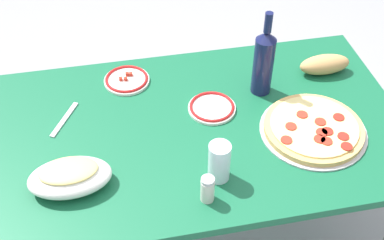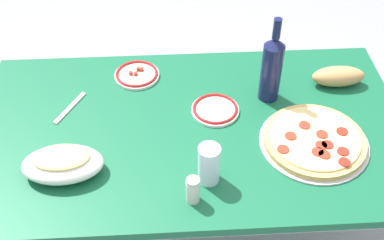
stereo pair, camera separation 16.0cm
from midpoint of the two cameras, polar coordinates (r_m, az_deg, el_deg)
dining_table at (r=1.71m, az=-2.68°, el=-3.82°), size 1.40×0.80×0.74m
pepperoni_pizza at (r=1.63m, az=11.00°, el=-1.09°), size 0.34×0.34×0.03m
baked_pasta_dish at (r=1.49m, az=-16.83°, el=-6.31°), size 0.24×0.15×0.08m
wine_bottle at (r=1.69m, az=5.48°, el=6.59°), size 0.07×0.07×0.31m
water_glass at (r=1.43m, az=-0.08°, el=-4.96°), size 0.06×0.06×0.13m
side_plate_near at (r=1.68m, az=-0.44°, el=1.32°), size 0.16×0.16×0.02m
side_plate_far at (r=1.82m, az=-9.98°, el=4.44°), size 0.16×0.16×0.02m
bread_loaf at (r=1.86m, az=12.52°, el=6.10°), size 0.19×0.08×0.07m
spice_shaker at (r=1.40m, az=-1.53°, el=-8.06°), size 0.04×0.04×0.09m
fork_left at (r=1.72m, az=-16.97°, el=-0.06°), size 0.10×0.16×0.00m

